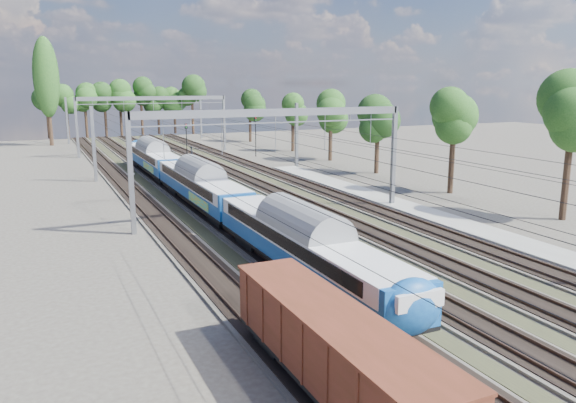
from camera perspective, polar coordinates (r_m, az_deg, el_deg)
name	(u,v)px	position (r m, az deg, el deg)	size (l,w,h in m)	color
track_bed	(220,187)	(60.17, -6.94, 1.42)	(21.00, 130.00, 0.34)	#47423A
platform	(474,229)	(44.69, 18.37, -2.71)	(3.00, 70.00, 0.30)	gray
catenary	(201,123)	(66.79, -8.84, 7.86)	(25.65, 130.00, 9.00)	gray
tree_belt	(169,99)	(107.47, -12.00, 10.17)	(40.20, 99.33, 11.78)	black
poplar	(46,78)	(109.46, -23.36, 11.45)	(4.40, 4.40, 19.04)	black
emu_train	(201,181)	(50.16, -8.81, 2.11)	(2.96, 62.58, 4.33)	black
freight_boxcar	(333,350)	(20.12, 4.61, -14.78)	(2.56, 12.34, 3.18)	black
worker	(192,153)	(84.39, -9.75, 4.92)	(0.69, 0.45, 1.89)	black
signal_near	(187,139)	(77.31, -10.27, 6.26)	(0.38, 0.34, 5.68)	black
signal_far	(256,132)	(85.71, -3.31, 7.11)	(0.43, 0.39, 6.03)	black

